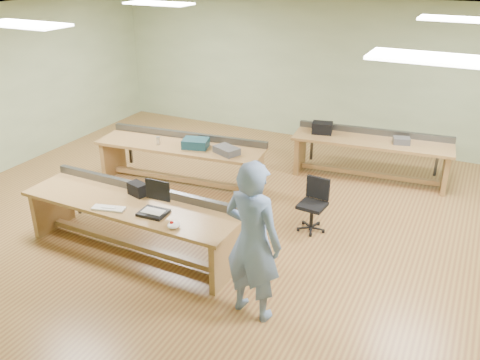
% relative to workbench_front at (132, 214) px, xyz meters
% --- Properties ---
extents(floor, '(10.00, 10.00, 0.00)m').
position_rel_workbench_front_xyz_m(floor, '(1.07, 1.49, -0.56)').
color(floor, olive).
rests_on(floor, ground).
extents(ceiling, '(10.00, 10.00, 0.00)m').
position_rel_workbench_front_xyz_m(ceiling, '(1.07, 1.49, 2.44)').
color(ceiling, silver).
rests_on(ceiling, wall_back).
extents(wall_back, '(10.00, 0.04, 3.00)m').
position_rel_workbench_front_xyz_m(wall_back, '(1.07, 5.49, 0.94)').
color(wall_back, '#A4B88B').
rests_on(wall_back, floor).
extents(wall_front, '(10.00, 0.04, 3.00)m').
position_rel_workbench_front_xyz_m(wall_front, '(1.07, -2.51, 0.94)').
color(wall_front, '#A4B88B').
rests_on(wall_front, floor).
extents(wall_left, '(0.04, 8.00, 3.00)m').
position_rel_workbench_front_xyz_m(wall_left, '(-3.93, 1.49, 0.94)').
color(wall_left, '#A4B88B').
rests_on(wall_left, floor).
extents(fluor_panels, '(6.20, 3.50, 0.03)m').
position_rel_workbench_front_xyz_m(fluor_panels, '(1.07, 1.49, 2.41)').
color(fluor_panels, white).
rests_on(fluor_panels, ceiling).
extents(workbench_front, '(3.15, 0.88, 0.86)m').
position_rel_workbench_front_xyz_m(workbench_front, '(0.00, 0.00, 0.00)').
color(workbench_front, olive).
rests_on(workbench_front, floor).
extents(workbench_mid, '(3.04, 1.10, 0.86)m').
position_rel_workbench_front_xyz_m(workbench_mid, '(-0.59, 2.18, -0.00)').
color(workbench_mid, olive).
rests_on(workbench_mid, floor).
extents(workbench_back, '(2.84, 1.03, 0.86)m').
position_rel_workbench_front_xyz_m(workbench_back, '(2.35, 3.88, -0.01)').
color(workbench_back, olive).
rests_on(workbench_back, floor).
extents(person, '(0.75, 0.55, 1.90)m').
position_rel_workbench_front_xyz_m(person, '(2.02, -0.49, 0.39)').
color(person, slate).
rests_on(person, floor).
extents(laptop_base, '(0.37, 0.31, 0.04)m').
position_rel_workbench_front_xyz_m(laptop_base, '(0.47, -0.15, 0.21)').
color(laptop_base, black).
rests_on(laptop_base, workbench_front).
extents(laptop_screen, '(0.35, 0.03, 0.28)m').
position_rel_workbench_front_xyz_m(laptop_screen, '(0.46, -0.01, 0.47)').
color(laptop_screen, black).
rests_on(laptop_screen, laptop_base).
extents(keyboard, '(0.46, 0.25, 0.03)m').
position_rel_workbench_front_xyz_m(keyboard, '(-0.14, -0.30, 0.20)').
color(keyboard, beige).
rests_on(keyboard, workbench_front).
extents(trackball_mouse, '(0.17, 0.20, 0.07)m').
position_rel_workbench_front_xyz_m(trackball_mouse, '(0.89, -0.32, 0.22)').
color(trackball_mouse, white).
rests_on(trackball_mouse, workbench_front).
extents(camera_bag, '(0.30, 0.23, 0.18)m').
position_rel_workbench_front_xyz_m(camera_bag, '(-0.05, 0.22, 0.28)').
color(camera_bag, black).
rests_on(camera_bag, workbench_front).
extents(task_chair, '(0.46, 0.46, 0.80)m').
position_rel_workbench_front_xyz_m(task_chair, '(2.03, 1.65, -0.27)').
color(task_chair, black).
rests_on(task_chair, floor).
extents(parts_bin_teal, '(0.50, 0.42, 0.15)m').
position_rel_workbench_front_xyz_m(parts_bin_teal, '(-0.27, 2.16, 0.26)').
color(parts_bin_teal, '#143642').
rests_on(parts_bin_teal, workbench_mid).
extents(parts_bin_grey, '(0.49, 0.41, 0.11)m').
position_rel_workbench_front_xyz_m(parts_bin_grey, '(0.34, 2.13, 0.24)').
color(parts_bin_grey, '#3E3D40').
rests_on(parts_bin_grey, workbench_mid).
extents(mug, '(0.15, 0.15, 0.09)m').
position_rel_workbench_front_xyz_m(mug, '(-0.44, 2.20, 0.24)').
color(mug, '#3E3D40').
rests_on(mug, workbench_mid).
extents(drinks_can, '(0.09, 0.09, 0.13)m').
position_rel_workbench_front_xyz_m(drinks_can, '(-0.94, 2.00, 0.25)').
color(drinks_can, '#B6B6BA').
rests_on(drinks_can, workbench_mid).
extents(storage_box_back, '(0.41, 0.33, 0.21)m').
position_rel_workbench_front_xyz_m(storage_box_back, '(1.44, 3.81, 0.29)').
color(storage_box_back, black).
rests_on(storage_box_back, workbench_back).
extents(tray_back, '(0.33, 0.27, 0.11)m').
position_rel_workbench_front_xyz_m(tray_back, '(2.85, 3.89, 0.24)').
color(tray_back, '#3E3D40').
rests_on(tray_back, workbench_back).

